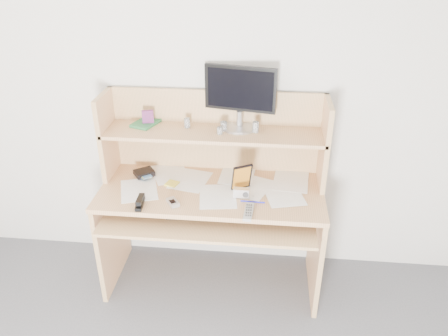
# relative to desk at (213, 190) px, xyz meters

# --- Properties ---
(back_wall) EXTENTS (3.60, 0.04, 2.50)m
(back_wall) POSITION_rel_desk_xyz_m (0.00, 0.24, 0.56)
(back_wall) COLOR beige
(back_wall) RESTS_ON floor
(desk) EXTENTS (1.40, 0.70, 1.30)m
(desk) POSITION_rel_desk_xyz_m (0.00, 0.00, 0.00)
(desk) COLOR tan
(desk) RESTS_ON floor
(paper_clutter) EXTENTS (1.32, 0.54, 0.01)m
(paper_clutter) POSITION_rel_desk_xyz_m (0.00, -0.08, 0.06)
(paper_clutter) COLOR white
(paper_clutter) RESTS_ON desk
(keyboard) EXTENTS (0.53, 0.29, 0.03)m
(keyboard) POSITION_rel_desk_xyz_m (-0.03, -0.15, -0.03)
(keyboard) COLOR black
(keyboard) RESTS_ON desk
(tv_remote) EXTENTS (0.06, 0.18, 0.02)m
(tv_remote) POSITION_rel_desk_xyz_m (0.25, -0.33, 0.07)
(tv_remote) COLOR #989893
(tv_remote) RESTS_ON paper_clutter
(flip_phone) EXTENTS (0.10, 0.11, 0.02)m
(flip_phone) POSITION_rel_desk_xyz_m (-0.20, -0.27, 0.07)
(flip_phone) COLOR #B4B3B6
(flip_phone) RESTS_ON paper_clutter
(stapler) EXTENTS (0.05, 0.14, 0.04)m
(stapler) POSITION_rel_desk_xyz_m (-0.40, -0.30, 0.08)
(stapler) COLOR black
(stapler) RESTS_ON paper_clutter
(wallet) EXTENTS (0.16, 0.15, 0.03)m
(wallet) POSITION_rel_desk_xyz_m (-0.46, 0.05, 0.08)
(wallet) COLOR black
(wallet) RESTS_ON paper_clutter
(sticky_note_pad) EXTENTS (0.09, 0.09, 0.01)m
(sticky_note_pad) POSITION_rel_desk_xyz_m (-0.26, -0.04, 0.06)
(sticky_note_pad) COLOR yellow
(sticky_note_pad) RESTS_ON desk
(digital_camera) EXTENTS (0.10, 0.04, 0.06)m
(digital_camera) POSITION_rel_desk_xyz_m (0.19, -0.16, 0.09)
(digital_camera) COLOR silver
(digital_camera) RESTS_ON paper_clutter
(game_case) EXTENTS (0.12, 0.07, 0.17)m
(game_case) POSITION_rel_desk_xyz_m (0.19, -0.07, 0.15)
(game_case) COLOR black
(game_case) RESTS_ON paper_clutter
(blue_pen) EXTENTS (0.14, 0.01, 0.01)m
(blue_pen) POSITION_rel_desk_xyz_m (0.26, -0.21, 0.07)
(blue_pen) COLOR #181ABA
(blue_pen) RESTS_ON paper_clutter
(card_box) EXTENTS (0.08, 0.04, 0.10)m
(card_box) POSITION_rel_desk_xyz_m (-0.43, 0.12, 0.44)
(card_box) COLOR #AA162B
(card_box) RESTS_ON desk
(shelf_book) EXTENTS (0.18, 0.21, 0.02)m
(shelf_book) POSITION_rel_desk_xyz_m (-0.45, 0.14, 0.40)
(shelf_book) COLOR #2D7138
(shelf_book) RESTS_ON desk
(chip_stack_a) EXTENTS (0.05, 0.05, 0.06)m
(chip_stack_a) POSITION_rel_desk_xyz_m (0.06, 0.09, 0.42)
(chip_stack_a) COLOR black
(chip_stack_a) RESTS_ON desk
(chip_stack_b) EXTENTS (0.05, 0.05, 0.06)m
(chip_stack_b) POSITION_rel_desk_xyz_m (-0.17, 0.11, 0.42)
(chip_stack_b) COLOR white
(chip_stack_b) RESTS_ON desk
(chip_stack_c) EXTENTS (0.05, 0.05, 0.04)m
(chip_stack_c) POSITION_rel_desk_xyz_m (0.04, 0.04, 0.41)
(chip_stack_c) COLOR black
(chip_stack_c) RESTS_ON desk
(chip_stack_d) EXTENTS (0.04, 0.04, 0.07)m
(chip_stack_d) POSITION_rel_desk_xyz_m (0.26, 0.08, 0.42)
(chip_stack_d) COLOR silver
(chip_stack_d) RESTS_ON desk
(monitor) EXTENTS (0.45, 0.22, 0.39)m
(monitor) POSITION_rel_desk_xyz_m (0.16, 0.16, 0.59)
(monitor) COLOR #B6B6BB
(monitor) RESTS_ON desk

